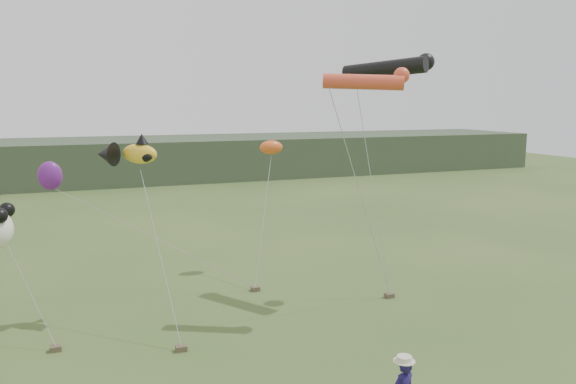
% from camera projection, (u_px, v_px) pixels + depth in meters
% --- Properties ---
extents(headland, '(90.00, 13.00, 4.00)m').
position_uv_depth(headland, '(92.00, 162.00, 54.25)').
color(headland, '#2D3D28').
rests_on(headland, ground).
extents(sandbag_anchors, '(14.30, 5.01, 0.17)m').
position_uv_depth(sandbag_anchors, '(193.00, 327.00, 19.08)').
color(sandbag_anchors, brown).
rests_on(sandbag_anchors, ground).
extents(fish_kite, '(2.33, 1.54, 1.12)m').
position_uv_depth(fish_kite, '(127.00, 153.00, 19.47)').
color(fish_kite, yellow).
rests_on(fish_kite, ground).
extents(tube_kites, '(5.21, 4.46, 1.49)m').
position_uv_depth(tube_kites, '(385.00, 72.00, 20.92)').
color(tube_kites, black).
rests_on(tube_kites, ground).
extents(misc_kites, '(10.31, 1.28, 1.66)m').
position_uv_depth(misc_kites, '(149.00, 163.00, 23.25)').
color(misc_kites, '#DF581E').
rests_on(misc_kites, ground).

